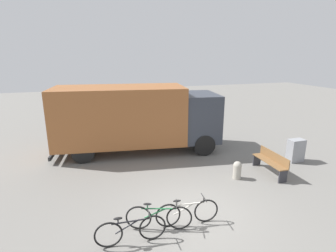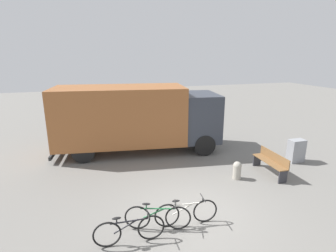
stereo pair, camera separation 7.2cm
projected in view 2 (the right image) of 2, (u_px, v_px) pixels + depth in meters
ground_plane at (192, 213)px, 7.72m from camera, size 60.00×60.00×0.00m
delivery_truck at (136, 116)px, 12.30m from camera, size 7.91×3.54×3.11m
park_bench at (271, 162)px, 10.17m from camera, size 0.47×1.74×0.86m
bicycle_near at (129, 230)px, 6.40m from camera, size 1.77×0.44×0.78m
bicycle_middle at (158, 217)px, 6.92m from camera, size 1.69×0.65×0.78m
bicycle_far at (186, 212)px, 7.12m from camera, size 1.76×0.44×0.78m
bollard_near_bench at (237, 170)px, 9.77m from camera, size 0.31×0.31×0.68m
utility_box at (296, 151)px, 11.32m from camera, size 0.67×0.41×0.99m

